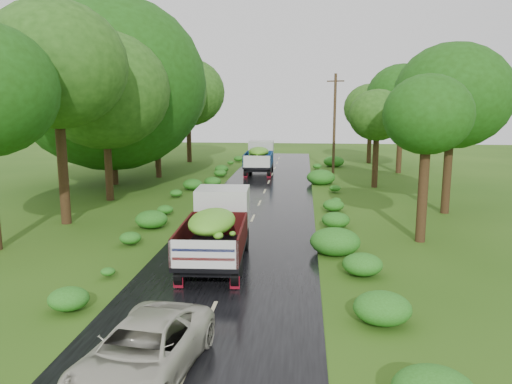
# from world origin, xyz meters

# --- Properties ---
(ground) EXTENTS (120.00, 120.00, 0.00)m
(ground) POSITION_xyz_m (0.00, 0.00, 0.00)
(ground) COLOR #23490F
(ground) RESTS_ON ground
(road) EXTENTS (6.50, 80.00, 0.02)m
(road) POSITION_xyz_m (0.00, 5.00, 0.01)
(road) COLOR black
(road) RESTS_ON ground
(road_lines) EXTENTS (0.12, 69.60, 0.00)m
(road_lines) POSITION_xyz_m (0.00, 6.00, 0.02)
(road_lines) COLOR #BFB78C
(road_lines) RESTS_ON road
(truck_near) EXTENTS (2.43, 6.25, 2.59)m
(truck_near) POSITION_xyz_m (-0.61, 4.61, 1.46)
(truck_near) COLOR black
(truck_near) RESTS_ON ground
(truck_far) EXTENTS (2.32, 6.30, 2.64)m
(truck_far) POSITION_xyz_m (-1.12, 28.81, 1.49)
(truck_far) COLOR black
(truck_far) RESTS_ON ground
(car) EXTENTS (2.68, 4.84, 1.28)m
(car) POSITION_xyz_m (-0.86, -3.61, 0.66)
(car) COLOR #BCB9A7
(car) RESTS_ON road
(utility_pole) EXTENTS (1.43, 0.55, 8.37)m
(utility_pole) POSITION_xyz_m (5.17, 29.24, 4.31)
(utility_pole) COLOR #382616
(utility_pole) RESTS_ON ground
(trees_left) EXTENTS (6.94, 34.31, 9.72)m
(trees_left) POSITION_xyz_m (-10.21, 22.05, 6.92)
(trees_left) COLOR black
(trees_left) RESTS_ON ground
(trees_right) EXTENTS (6.21, 31.48, 8.07)m
(trees_right) POSITION_xyz_m (9.54, 23.32, 5.83)
(trees_right) COLOR black
(trees_right) RESTS_ON ground
(shrubs) EXTENTS (11.90, 44.00, 0.70)m
(shrubs) POSITION_xyz_m (0.00, 14.00, 0.35)
(shrubs) COLOR #266417
(shrubs) RESTS_ON ground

